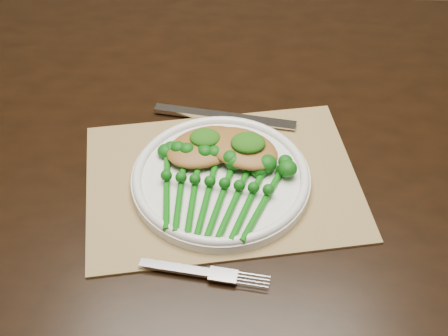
{
  "coord_description": "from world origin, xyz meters",
  "views": [
    {
      "loc": [
        0.09,
        -0.87,
        1.43
      ],
      "look_at": [
        0.07,
        -0.23,
        0.78
      ],
      "focal_mm": 50.0,
      "sensor_mm": 36.0,
      "label": 1
    }
  ],
  "objects_px": {
    "dining_table": "(223,273)",
    "dinner_plate": "(221,178)",
    "chicken_fillet_left": "(205,147)",
    "placemat": "(222,181)",
    "broccolini_bundle": "(214,198)"
  },
  "relations": [
    {
      "from": "dining_table",
      "to": "placemat",
      "type": "relative_size",
      "value": 4.05
    },
    {
      "from": "dining_table",
      "to": "chicken_fillet_left",
      "type": "distance_m",
      "value": 0.41
    },
    {
      "from": "dinner_plate",
      "to": "chicken_fillet_left",
      "type": "xyz_separation_m",
      "value": [
        -0.03,
        0.05,
        0.02
      ]
    },
    {
      "from": "placemat",
      "to": "broccolini_bundle",
      "type": "bearing_deg",
      "value": -110.42
    },
    {
      "from": "dining_table",
      "to": "chicken_fillet_left",
      "type": "bearing_deg",
      "value": -111.52
    },
    {
      "from": "chicken_fillet_left",
      "to": "broccolini_bundle",
      "type": "relative_size",
      "value": 0.6
    },
    {
      "from": "broccolini_bundle",
      "to": "placemat",
      "type": "bearing_deg",
      "value": 88.82
    },
    {
      "from": "dining_table",
      "to": "dinner_plate",
      "type": "relative_size",
      "value": 6.17
    },
    {
      "from": "dinner_plate",
      "to": "placemat",
      "type": "bearing_deg",
      "value": 73.83
    },
    {
      "from": "dining_table",
      "to": "broccolini_bundle",
      "type": "height_order",
      "value": "broccolini_bundle"
    },
    {
      "from": "dining_table",
      "to": "dinner_plate",
      "type": "distance_m",
      "value": 0.4
    },
    {
      "from": "placemat",
      "to": "chicken_fillet_left",
      "type": "xyz_separation_m",
      "value": [
        -0.03,
        0.04,
        0.03
      ]
    },
    {
      "from": "dinner_plate",
      "to": "chicken_fillet_left",
      "type": "distance_m",
      "value": 0.06
    },
    {
      "from": "dining_table",
      "to": "dinner_plate",
      "type": "bearing_deg",
      "value": -87.65
    },
    {
      "from": "dining_table",
      "to": "placemat",
      "type": "xyz_separation_m",
      "value": [
        0.0,
        -0.1,
        0.37
      ]
    }
  ]
}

